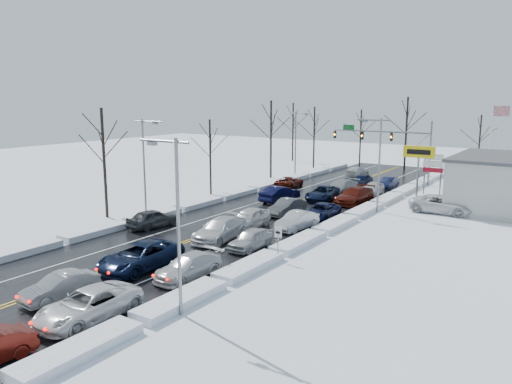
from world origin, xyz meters
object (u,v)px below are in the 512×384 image
Objects in this scene: flagpole at (492,139)px; tires_plus_sign at (419,156)px; traffic_signal_mast at (391,140)px; oncoming_car_0 at (280,202)px.

tires_plus_sign is at bearing -108.44° from flagpole.
tires_plus_sign is (7.05, -12.00, -0.49)m from traffic_signal_mast.
tires_plus_sign reaches higher than oncoming_car_0.
traffic_signal_mast is at bearing 120.46° from tires_plus_sign.
tires_plus_sign is 1.17× the size of oncoming_car_0.
tires_plus_sign is at bearing -143.54° from oncoming_car_0.
oncoming_car_0 is (-16.99, -21.14, -5.93)m from flagpole.
oncoming_car_0 is at bearing -105.38° from traffic_signal_mast.
traffic_signal_mast is at bearing -98.99° from oncoming_car_0.
flagpole is at bearing -122.40° from oncoming_car_0.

